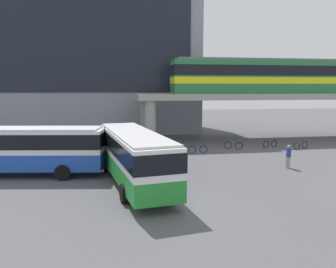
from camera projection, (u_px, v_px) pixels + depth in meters
name	position (u px, v px, depth m)	size (l,w,h in m)	color
ground_plane	(156.00, 161.00, 26.73)	(120.00, 120.00, 0.00)	#515156
station_building	(75.00, 58.00, 45.05)	(31.91, 13.61, 19.57)	gray
elevated_platform	(277.00, 99.00, 38.15)	(32.03, 7.00, 5.16)	#9E9B93
train	(263.00, 76.00, 37.50)	(20.68, 2.96, 3.84)	#26723F
bus_main	(134.00, 152.00, 20.11)	(4.30, 11.31, 3.22)	#268C33
bus_secondary	(21.00, 146.00, 22.18)	(11.29, 4.14, 3.22)	#1E4CB2
bicycle_green	(233.00, 145.00, 31.93)	(1.66, 0.79, 1.04)	black
bicycle_red	(270.00, 144.00, 32.85)	(1.73, 0.58, 1.04)	black
bicycle_blue	(198.00, 149.00, 29.88)	(1.79, 0.08, 1.04)	black
bicycle_brown	(301.00, 145.00, 31.96)	(1.73, 0.59, 1.04)	black
pedestrian_near_building	(288.00, 157.00, 24.36)	(0.35, 0.45, 1.72)	gray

